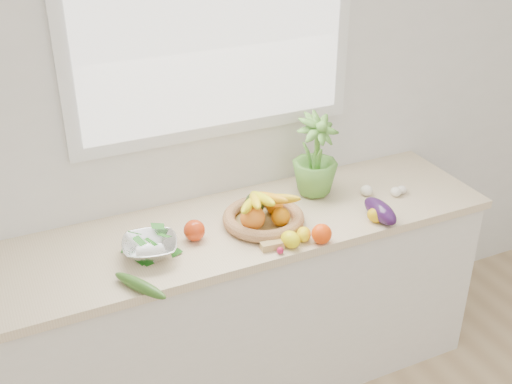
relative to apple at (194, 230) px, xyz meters
name	(u,v)px	position (x,y,z in m)	size (l,w,h in m)	color
back_wall	(215,103)	(0.24, 0.34, 0.41)	(4.50, 0.02, 2.70)	white
counter_cabinet	(245,309)	(0.24, 0.04, -0.51)	(2.20, 0.58, 0.86)	silver
countertop	(244,227)	(0.24, 0.04, -0.06)	(2.24, 0.62, 0.04)	beige
window_frame	(213,11)	(0.24, 0.32, 0.81)	(1.30, 0.03, 1.10)	white
window_pane	(215,12)	(0.24, 0.30, 0.81)	(1.18, 0.01, 0.98)	white
orange_loose	(322,234)	(0.46, -0.24, 0.00)	(0.08, 0.08, 0.08)	#FF4508
lemon_a	(291,239)	(0.33, -0.22, -0.01)	(0.07, 0.09, 0.07)	#FFF40D
lemon_b	(304,234)	(0.41, -0.20, -0.01)	(0.06, 0.08, 0.06)	yellow
lemon_c	(377,215)	(0.76, -0.20, -0.01)	(0.07, 0.08, 0.07)	gold
apple	(194,230)	(0.00, 0.00, 0.00)	(0.09, 0.09, 0.09)	red
ginger	(273,245)	(0.26, -0.20, -0.03)	(0.10, 0.04, 0.03)	tan
garlic_a	(396,192)	(0.98, -0.04, -0.02)	(0.05, 0.05, 0.04)	white
garlic_b	(367,190)	(0.86, 0.02, -0.02)	(0.06, 0.06, 0.05)	white
garlic_c	(402,190)	(1.02, -0.04, -0.03)	(0.05, 0.05, 0.04)	silver
eggplant	(380,211)	(0.79, -0.19, 0.00)	(0.08, 0.22, 0.09)	#2D113E
cucumber	(140,286)	(-0.30, -0.24, -0.02)	(0.05, 0.26, 0.05)	#2B5418
radish	(280,250)	(0.27, -0.24, -0.03)	(0.03, 0.03, 0.03)	#B91740
potted_herb	(315,155)	(0.64, 0.14, 0.16)	(0.21, 0.21, 0.38)	#5A9B38
fruit_basket	(263,214)	(0.31, -0.01, 0.01)	(0.36, 0.36, 0.18)	#AC8D4C
colander_with_spinach	(150,244)	(-0.20, -0.04, 0.01)	(0.27, 0.27, 0.12)	white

